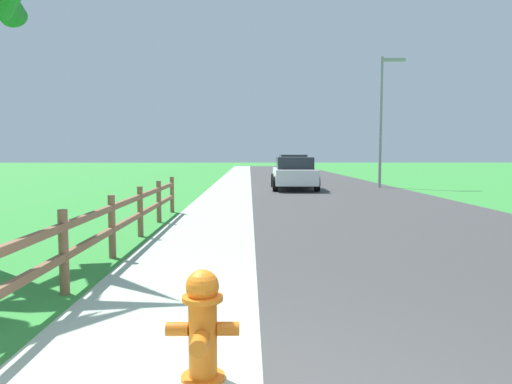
{
  "coord_description": "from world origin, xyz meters",
  "views": [
    {
      "loc": [
        -0.1,
        -2.52,
        1.62
      ],
      "look_at": [
        0.06,
        8.71,
        0.72
      ],
      "focal_mm": 33.52,
      "sensor_mm": 36.0,
      "label": 1
    }
  ],
  "objects_px": {
    "fire_hydrant": "(203,324)",
    "street_lamp": "(383,110)",
    "parked_suv_white": "(294,173)",
    "parked_car_beige": "(293,168)"
  },
  "relations": [
    {
      "from": "fire_hydrant",
      "to": "parked_car_beige",
      "type": "relative_size",
      "value": 0.19
    },
    {
      "from": "parked_suv_white",
      "to": "parked_car_beige",
      "type": "height_order",
      "value": "parked_car_beige"
    },
    {
      "from": "parked_car_beige",
      "to": "street_lamp",
      "type": "xyz_separation_m",
      "value": [
        3.72,
        -6.34,
        2.91
      ]
    },
    {
      "from": "fire_hydrant",
      "to": "parked_car_beige",
      "type": "xyz_separation_m",
      "value": [
        3.0,
        25.88,
        0.37
      ]
    },
    {
      "from": "parked_suv_white",
      "to": "street_lamp",
      "type": "height_order",
      "value": "street_lamp"
    },
    {
      "from": "fire_hydrant",
      "to": "street_lamp",
      "type": "xyz_separation_m",
      "value": [
        6.72,
        19.54,
        3.28
      ]
    },
    {
      "from": "parked_suv_white",
      "to": "parked_car_beige",
      "type": "bearing_deg",
      "value": 85.19
    },
    {
      "from": "parked_suv_white",
      "to": "parked_car_beige",
      "type": "distance_m",
      "value": 7.41
    },
    {
      "from": "fire_hydrant",
      "to": "parked_car_beige",
      "type": "bearing_deg",
      "value": 83.39
    },
    {
      "from": "parked_car_beige",
      "to": "street_lamp",
      "type": "relative_size",
      "value": 0.7
    }
  ]
}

